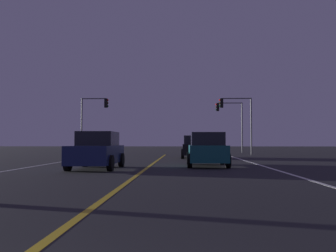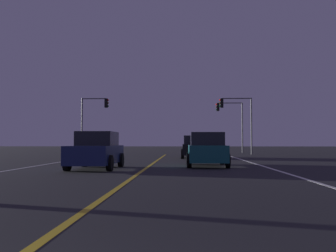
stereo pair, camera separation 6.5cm
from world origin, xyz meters
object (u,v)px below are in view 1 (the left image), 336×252
traffic_light_near_right (236,112)px  traffic_light_far_right (230,116)px  car_oncoming (97,151)px  car_ahead_far (194,147)px  car_lead_same_lane (207,150)px  traffic_light_near_left (94,113)px

traffic_light_near_right → traffic_light_far_right: traffic_light_far_right is taller
car_oncoming → car_ahead_far: bearing=157.0°
car_lead_same_lane → car_ahead_far: size_ratio=1.00×
car_ahead_far → traffic_light_near_right: (4.31, 7.87, 3.29)m
car_lead_same_lane → traffic_light_near_left: 20.14m
traffic_light_far_right → car_lead_same_lane: bearing=79.9°
car_oncoming → traffic_light_near_left: bearing=-165.8°
car_ahead_far → traffic_light_near_left: traffic_light_near_left is taller
car_lead_same_lane → traffic_light_near_right: (3.96, 17.16, 3.29)m
car_oncoming → traffic_light_far_right: (9.20, 24.68, 3.37)m
traffic_light_far_right → traffic_light_near_left: bearing=21.3°
car_ahead_far → car_oncoming: (-4.81, -11.31, 0.00)m
traffic_light_far_right → car_oncoming: bearing=69.5°
car_lead_same_lane → traffic_light_near_right: 17.91m
car_lead_same_lane → car_oncoming: 5.53m
traffic_light_near_left → traffic_light_far_right: 15.11m
car_oncoming → traffic_light_near_right: bearing=154.6°
car_lead_same_lane → car_oncoming: bearing=111.5°
car_oncoming → traffic_light_near_right: size_ratio=0.78×
car_oncoming → traffic_light_far_right: bearing=159.5°
traffic_light_near_right → traffic_light_near_left: traffic_light_near_left is taller
car_oncoming → traffic_light_near_left: size_ratio=0.77×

